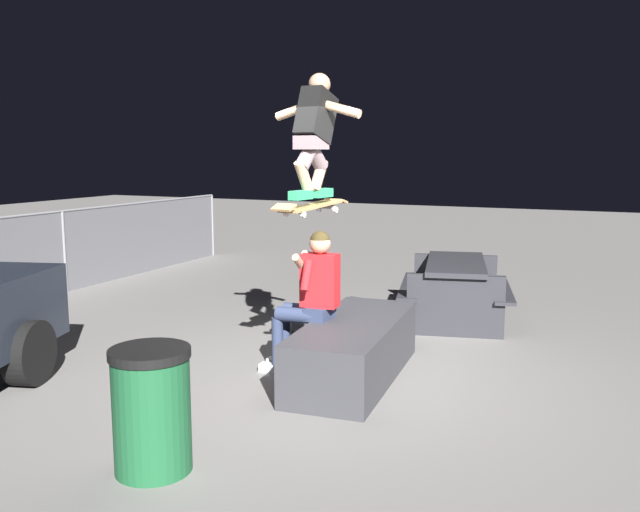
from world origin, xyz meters
TOP-DOWN VIEW (x-y plane):
  - ground_plane at (0.00, 0.00)m, footprint 40.00×40.00m
  - ledge_box_main at (0.14, -0.14)m, footprint 2.07×0.94m
  - person_sitting_on_ledge at (0.09, 0.30)m, footprint 0.60×0.77m
  - skateboard at (0.00, 0.24)m, footprint 1.04×0.32m
  - skater_airborne at (0.06, 0.23)m, footprint 0.63×0.89m
  - kicker_ramp at (1.78, 0.60)m, footprint 1.39×0.99m
  - picnic_table_back at (2.69, -0.49)m, footprint 1.96×1.70m
  - trash_bin at (-2.15, 0.40)m, footprint 0.54×0.54m

SIDE VIEW (x-z plane):
  - ground_plane at x=0.00m, z-range 0.00..0.00m
  - kicker_ramp at x=1.78m, z-range -0.11..0.22m
  - ledge_box_main at x=0.14m, z-range 0.00..0.54m
  - trash_bin at x=-2.15m, z-range 0.00..0.84m
  - picnic_table_back at x=2.69m, z-range 0.12..0.87m
  - person_sitting_on_ledge at x=0.09m, z-range 0.09..1.47m
  - skateboard at x=0.00m, z-range 1.55..1.68m
  - skater_airborne at x=0.06m, z-range 1.74..2.86m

